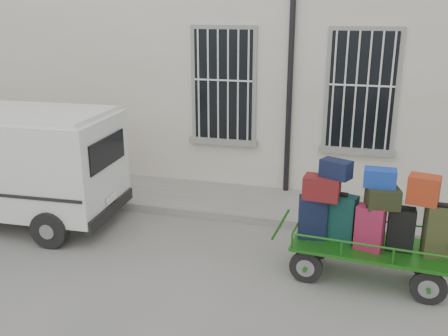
% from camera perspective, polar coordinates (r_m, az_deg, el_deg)
% --- Properties ---
extents(ground, '(80.00, 80.00, 0.00)m').
position_cam_1_polar(ground, '(8.06, -3.04, -9.82)').
color(ground, slate).
rests_on(ground, ground).
extents(building, '(24.00, 5.15, 6.00)m').
position_cam_1_polar(building, '(12.50, 5.00, 14.31)').
color(building, beige).
rests_on(building, ground).
extents(sidewalk, '(24.00, 1.70, 0.15)m').
position_cam_1_polar(sidewalk, '(9.95, 0.97, -3.80)').
color(sidewalk, gray).
rests_on(sidewalk, ground).
extents(luggage_cart, '(2.50, 1.11, 1.74)m').
position_cam_1_polar(luggage_cart, '(7.26, 16.21, -6.01)').
color(luggage_cart, black).
rests_on(luggage_cart, ground).
extents(van, '(4.20, 2.03, 2.07)m').
position_cam_1_polar(van, '(9.72, -23.90, 1.02)').
color(van, white).
rests_on(van, ground).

